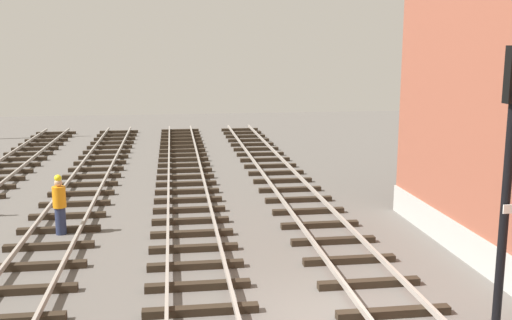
# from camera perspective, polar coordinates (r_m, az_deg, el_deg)

# --- Properties ---
(ground_plane) EXTENTS (80.00, 80.00, 0.00)m
(ground_plane) POSITION_cam_1_polar(r_m,az_deg,el_deg) (13.05, 7.67, -14.99)
(ground_plane) COLOR #605B56
(track_near_building) EXTENTS (2.50, 59.49, 0.32)m
(track_near_building) POSITION_cam_1_polar(r_m,az_deg,el_deg) (13.37, 13.05, -13.91)
(track_near_building) COLOR #2D2319
(track_near_building) RESTS_ON ground
(signal_mast) EXTENTS (0.36, 0.40, 5.68)m
(signal_mast) POSITION_cam_1_polar(r_m,az_deg,el_deg) (12.62, 23.15, 0.32)
(signal_mast) COLOR black
(signal_mast) RESTS_ON ground
(track_worker_foreground) EXTENTS (0.40, 0.40, 1.87)m
(track_worker_foreground) POSITION_cam_1_polar(r_m,az_deg,el_deg) (19.11, -18.32, -4.10)
(track_worker_foreground) COLOR #262D4C
(track_worker_foreground) RESTS_ON ground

